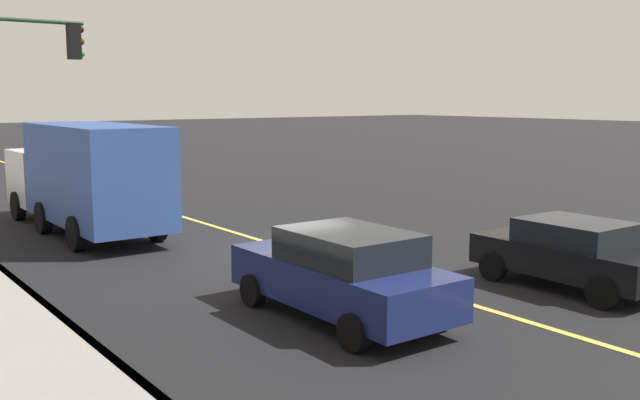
% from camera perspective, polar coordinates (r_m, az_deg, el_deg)
% --- Properties ---
extents(ground, '(200.00, 200.00, 0.00)m').
position_cam_1_polar(ground, '(18.29, -2.61, -3.91)').
color(ground, black).
extents(curb_edge, '(80.00, 0.16, 0.15)m').
position_cam_1_polar(curb_edge, '(15.73, -22.86, -6.28)').
color(curb_edge, slate).
rests_on(curb_edge, ground).
extents(lane_stripe_center, '(80.00, 0.16, 0.01)m').
position_cam_1_polar(lane_stripe_center, '(18.29, -2.61, -3.89)').
color(lane_stripe_center, '#D8CC4C').
rests_on(lane_stripe_center, ground).
extents(car_navy, '(4.49, 2.00, 1.58)m').
position_cam_1_polar(car_navy, '(12.49, 1.80, -5.79)').
color(car_navy, navy).
rests_on(car_navy, ground).
extents(car_black, '(3.85, 1.91, 1.38)m').
position_cam_1_polar(car_black, '(15.36, 19.39, -3.93)').
color(car_black, black).
rests_on(car_black, ground).
extents(truck_blue, '(8.36, 2.42, 3.09)m').
position_cam_1_polar(truck_blue, '(21.31, -18.14, 1.88)').
color(truck_blue, silver).
rests_on(truck_blue, ground).
extents(traffic_light_mast, '(0.28, 3.21, 5.98)m').
position_cam_1_polar(traffic_light_mast, '(19.13, -23.78, 8.15)').
color(traffic_light_mast, '#1E3823').
rests_on(traffic_light_mast, ground).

